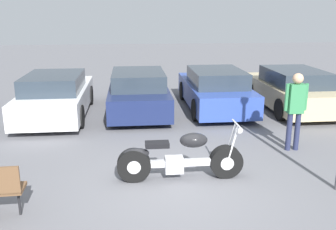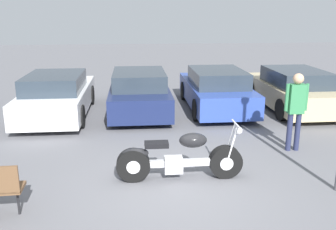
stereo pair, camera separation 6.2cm
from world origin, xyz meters
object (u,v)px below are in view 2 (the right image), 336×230
parked_car_navy (139,92)px  parked_car_blue (216,90)px  person_standing (296,105)px  parked_car_champagne (292,90)px  parked_car_white (57,96)px  motorcycle (178,159)px

parked_car_navy → parked_car_blue: size_ratio=1.00×
parked_car_navy → person_standing: size_ratio=2.43×
parked_car_navy → parked_car_champagne: size_ratio=1.00×
parked_car_blue → parked_car_white: bearing=-175.4°
parked_car_white → parked_car_navy: same height
parked_car_white → person_standing: bearing=-30.5°
motorcycle → parked_car_blue: 5.42m
parked_car_blue → parked_car_champagne: (2.45, -0.21, 0.00)m
person_standing → parked_car_champagne: bearing=67.4°
parked_car_white → parked_car_champagne: size_ratio=1.00×
parked_car_white → person_standing: 6.79m
parked_car_white → parked_car_champagne: same height
parked_car_white → motorcycle: bearing=-56.8°
parked_car_white → parked_car_champagne: (7.35, 0.18, 0.00)m
motorcycle → person_standing: (2.77, 1.26, 0.65)m
motorcycle → parked_car_navy: parked_car_navy is taller
parked_car_blue → motorcycle: bearing=-109.7°
motorcycle → parked_car_blue: size_ratio=0.55×
parked_car_white → parked_car_navy: (2.45, 0.31, 0.00)m
parked_car_navy → parked_car_champagne: same height
parked_car_navy → parked_car_champagne: bearing=-1.5°
parked_car_champagne → person_standing: size_ratio=2.43×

